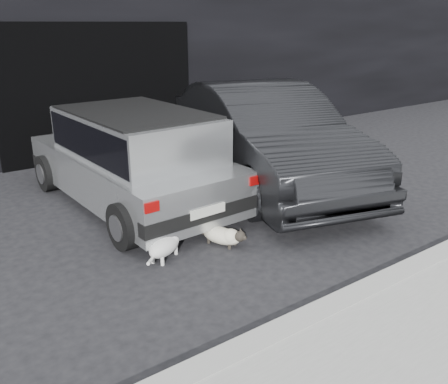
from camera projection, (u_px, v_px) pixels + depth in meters
ground at (154, 233)px, 6.16m from camera, size 80.00×80.00×0.00m
building_facade at (61, 27)px, 10.45m from camera, size 34.00×4.00×5.00m
garage_opening at (100, 92)px, 9.32m from camera, size 4.00×0.10×2.60m
curb at (367, 292)px, 4.71m from camera, size 18.00×0.25×0.12m
silver_hatchback at (134, 154)px, 6.92m from camera, size 2.04×3.92×1.42m
second_car at (264, 136)px, 7.82m from camera, size 3.04×5.29×1.65m
cat_siamese at (225, 236)px, 5.80m from camera, size 0.43×0.71×0.26m
cat_white at (166, 244)px, 5.47m from camera, size 0.67×0.49×0.35m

